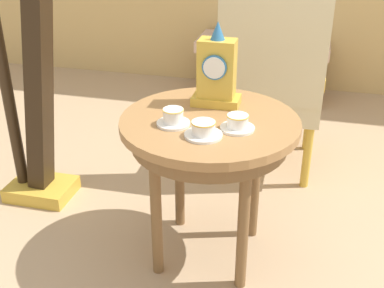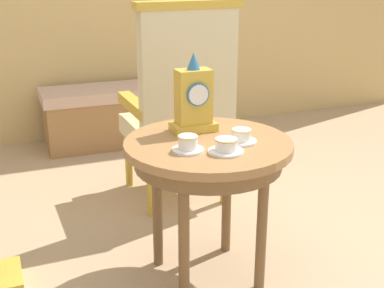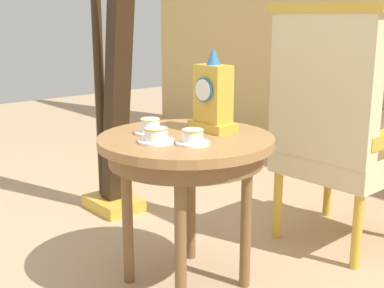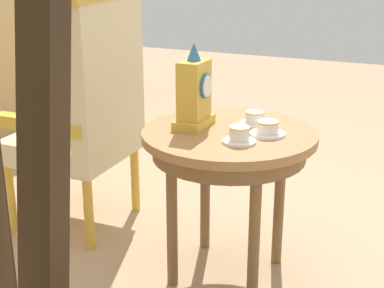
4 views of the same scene
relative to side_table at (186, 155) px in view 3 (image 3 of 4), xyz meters
name	(u,v)px [view 3 (image 3 of 4)]	position (x,y,z in m)	size (l,w,h in m)	color
side_table	(186,155)	(0.00, 0.00, 0.00)	(0.69, 0.69, 0.63)	#9E7042
teacup_left	(150,127)	(-0.12, -0.08, 0.11)	(0.12, 0.12, 0.06)	white
teacup_right	(156,136)	(0.01, -0.15, 0.10)	(0.14, 0.14, 0.06)	white
teacup_center	(193,138)	(0.12, -0.07, 0.10)	(0.13, 0.13, 0.06)	white
mantel_clock	(213,98)	(-0.01, 0.15, 0.21)	(0.19, 0.11, 0.34)	gold
armchair	(335,126)	(0.16, 0.77, 0.04)	(0.56, 0.54, 1.14)	beige
harp	(112,86)	(-0.89, 0.23, 0.16)	(0.40, 0.24, 1.77)	gold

